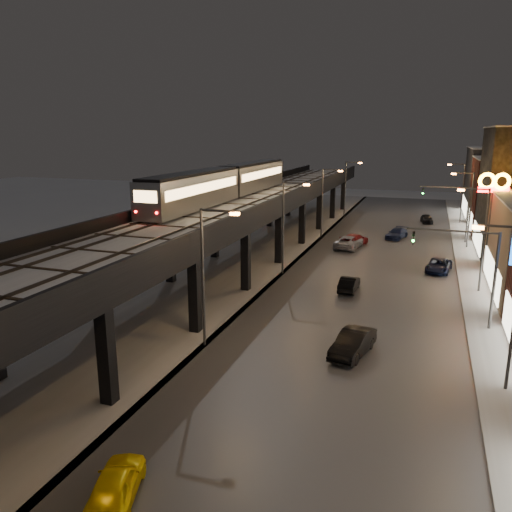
% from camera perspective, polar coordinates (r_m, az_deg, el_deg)
% --- Properties ---
extents(ground, '(220.00, 220.00, 0.00)m').
position_cam_1_polar(ground, '(23.17, -18.97, -22.44)').
color(ground, silver).
extents(road_surface, '(17.00, 120.00, 0.06)m').
position_cam_1_polar(road_surface, '(51.29, 13.14, -1.64)').
color(road_surface, '#46474D').
rests_on(road_surface, ground).
extents(sidewalk_right, '(4.00, 120.00, 0.14)m').
position_cam_1_polar(sidewalk_right, '(51.30, 24.30, -2.48)').
color(sidewalk_right, '#9FA1A8').
rests_on(sidewalk_right, ground).
extents(under_viaduct_pavement, '(11.00, 120.00, 0.06)m').
position_cam_1_polar(under_viaduct_pavement, '(54.26, -1.15, -0.42)').
color(under_viaduct_pavement, '#9FA1A8').
rests_on(under_viaduct_pavement, ground).
extents(elevated_viaduct, '(9.00, 100.00, 6.30)m').
position_cam_1_polar(elevated_viaduct, '(50.24, -2.44, 4.92)').
color(elevated_viaduct, black).
rests_on(elevated_viaduct, ground).
extents(viaduct_trackbed, '(8.40, 100.00, 0.32)m').
position_cam_1_polar(viaduct_trackbed, '(50.24, -2.41, 5.81)').
color(viaduct_trackbed, '#B2B7C1').
rests_on(viaduct_trackbed, elevated_viaduct).
extents(viaduct_parapet_streetside, '(0.30, 100.00, 1.10)m').
position_cam_1_polar(viaduct_parapet_streetside, '(48.78, 2.39, 6.11)').
color(viaduct_parapet_streetside, black).
rests_on(viaduct_parapet_streetside, elevated_viaduct).
extents(viaduct_parapet_far, '(0.30, 100.00, 1.10)m').
position_cam_1_polar(viaduct_parapet_far, '(51.95, -6.88, 6.50)').
color(viaduct_parapet_far, black).
rests_on(viaduct_parapet_far, elevated_viaduct).
extents(building_f, '(12.20, 16.20, 11.16)m').
position_cam_1_polar(building_f, '(91.35, 26.73, 7.49)').
color(building_f, '#242428').
rests_on(building_f, ground).
extents(streetlight_left_1, '(2.57, 0.28, 9.00)m').
position_cam_1_polar(streetlight_left_1, '(31.21, -5.67, -1.43)').
color(streetlight_left_1, '#38383A').
rests_on(streetlight_left_1, ground).
extents(streetlight_right_1, '(2.56, 0.28, 9.00)m').
position_cam_1_polar(streetlight_right_1, '(28.81, 27.16, -4.26)').
color(streetlight_right_1, '#38383A').
rests_on(streetlight_right_1, ground).
extents(streetlight_left_2, '(2.57, 0.28, 9.00)m').
position_cam_1_polar(streetlight_left_2, '(47.74, 3.43, 3.97)').
color(streetlight_left_2, '#38383A').
rests_on(streetlight_left_2, ground).
extents(streetlight_right_2, '(2.56, 0.28, 9.00)m').
position_cam_1_polar(streetlight_right_2, '(46.21, 24.37, 2.41)').
color(streetlight_right_2, '#38383A').
rests_on(streetlight_right_2, ground).
extents(streetlight_left_3, '(2.57, 0.28, 9.00)m').
position_cam_1_polar(streetlight_left_3, '(65.06, 7.81, 6.52)').
color(streetlight_left_3, '#38383A').
rests_on(streetlight_left_3, ground).
extents(streetlight_right_3, '(2.56, 0.28, 9.00)m').
position_cam_1_polar(streetlight_right_3, '(63.94, 23.11, 5.41)').
color(streetlight_right_3, '#38383A').
rests_on(streetlight_right_3, ground).
extents(streetlight_left_4, '(2.57, 0.28, 9.00)m').
position_cam_1_polar(streetlight_left_4, '(82.67, 10.36, 7.98)').
color(streetlight_left_4, '#38383A').
rests_on(streetlight_left_4, ground).
extents(streetlight_right_4, '(2.56, 0.28, 9.00)m').
position_cam_1_polar(streetlight_right_4, '(81.79, 22.39, 7.10)').
color(streetlight_right_4, '#38383A').
rests_on(streetlight_right_4, ground).
extents(traffic_light_rig_a, '(6.10, 0.34, 7.00)m').
position_cam_1_polar(traffic_light_rig_a, '(37.51, 23.97, -1.13)').
color(traffic_light_rig_a, '#38383A').
rests_on(traffic_light_rig_a, ground).
extents(traffic_light_rig_b, '(6.10, 0.34, 7.00)m').
position_cam_1_polar(traffic_light_rig_b, '(66.95, 22.14, 5.20)').
color(traffic_light_rig_b, '#38383A').
rests_on(traffic_light_rig_b, ground).
extents(subway_train, '(2.78, 33.36, 3.32)m').
position_cam_1_polar(subway_train, '(54.66, -3.31, 8.44)').
color(subway_train, gray).
rests_on(subway_train, viaduct_trackbed).
extents(car_taxi, '(2.74, 4.23, 1.34)m').
position_cam_1_polar(car_taxi, '(21.10, -15.74, -23.98)').
color(car_taxi, '#F2C802').
rests_on(car_taxi, ground).
extents(car_near_white, '(1.43, 3.92, 1.28)m').
position_cam_1_polar(car_near_white, '(44.18, 10.58, -3.20)').
color(car_near_white, black).
rests_on(car_near_white, ground).
extents(car_mid_silver, '(3.17, 5.69, 1.51)m').
position_cam_1_polar(car_mid_silver, '(60.42, 10.56, 1.53)').
color(car_mid_silver, '#8A8F9E').
rests_on(car_mid_silver, ground).
extents(car_mid_dark, '(3.22, 5.47, 1.49)m').
position_cam_1_polar(car_mid_dark, '(61.86, 11.17, 1.78)').
color(car_mid_dark, maroon).
rests_on(car_mid_dark, ground).
extents(car_onc_silver, '(2.51, 4.79, 1.50)m').
position_cam_1_polar(car_onc_silver, '(31.89, 11.00, -9.84)').
color(car_onc_silver, black).
rests_on(car_onc_silver, ground).
extents(car_onc_dark, '(2.78, 4.83, 1.27)m').
position_cam_1_polar(car_onc_dark, '(52.51, 20.16, -1.10)').
color(car_onc_dark, black).
rests_on(car_onc_dark, ground).
extents(car_onc_white, '(2.98, 4.88, 1.32)m').
position_cam_1_polar(car_onc_white, '(67.41, 15.78, 2.44)').
color(car_onc_white, '#131C41').
rests_on(car_onc_white, ground).
extents(car_onc_red, '(2.13, 3.98, 1.29)m').
position_cam_1_polar(car_onc_red, '(80.67, 18.93, 4.02)').
color(car_onc_red, black).
rests_on(car_onc_red, ground).
extents(sign_mcdonalds, '(2.92, 0.66, 9.82)m').
position_cam_1_polar(sign_mcdonalds, '(52.54, 25.48, 6.56)').
color(sign_mcdonalds, '#38383A').
rests_on(sign_mcdonalds, ground).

